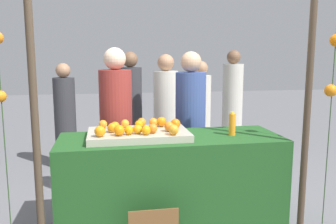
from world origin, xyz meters
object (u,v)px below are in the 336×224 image
Objects in this scene: stall_counter at (171,183)px; vendor_right at (190,132)px; vendor_left at (116,134)px; juice_bottle at (232,124)px; orange_0 at (125,124)px; orange_1 at (146,130)px.

vendor_right is (0.34, 0.65, 0.32)m from stall_counter.
vendor_left is at bearing -177.14° from vendor_right.
stall_counter is 0.77m from juice_bottle.
stall_counter is 0.69m from orange_0.
vendor_left is (-0.22, 0.75, -0.19)m from orange_1.
orange_1 is 0.80m from juice_bottle.
orange_1 reaches higher than stall_counter.
stall_counter is 0.80m from vendor_right.
orange_0 reaches higher than stall_counter.
juice_bottle is at bearing -3.80° from stall_counter.
stall_counter is at bearing -52.56° from vendor_left.
orange_1 is 0.81m from vendor_left.
vendor_right is at bearing 62.49° from stall_counter.
orange_1 is at bearing -148.31° from stall_counter.
vendor_right reaches higher than orange_1.
vendor_left is at bearing 127.44° from stall_counter.
stall_counter is 0.84m from vendor_left.
vendor_right is at bearing 107.88° from juice_bottle.
vendor_left is (-0.07, 0.42, -0.19)m from orange_0.
vendor_right is at bearing 2.86° from vendor_left.
stall_counter is 1.22× the size of vendor_right.
juice_bottle is at bearing -13.25° from orange_0.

